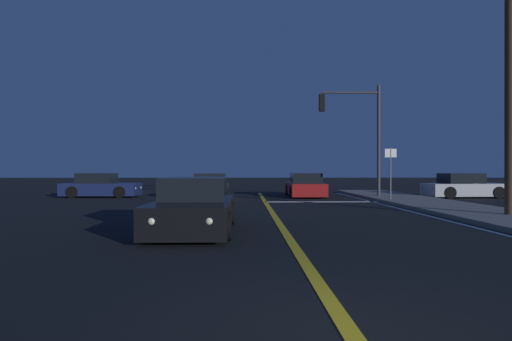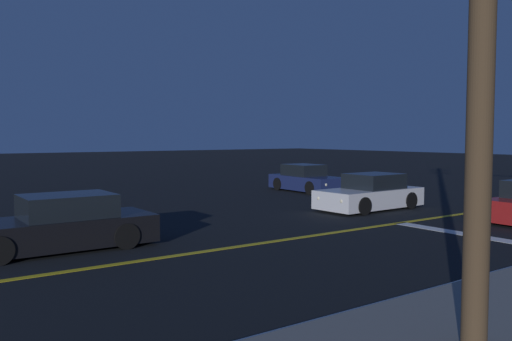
{
  "view_description": "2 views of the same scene",
  "coord_description": "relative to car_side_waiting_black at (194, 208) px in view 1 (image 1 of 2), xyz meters",
  "views": [
    {
      "loc": [
        -1.0,
        -3.98,
        1.54
      ],
      "look_at": [
        -0.52,
        13.89,
        1.5
      ],
      "focal_mm": 30.93,
      "sensor_mm": 36.0,
      "label": 1
    },
    {
      "loc": [
        10.84,
        3.64,
        2.76
      ],
      "look_at": [
        -0.96,
        12.04,
        1.81
      ],
      "focal_mm": 36.99,
      "sensor_mm": 36.0,
      "label": 2
    }
  ],
  "objects": [
    {
      "name": "car_distant_tail_white",
      "position": [
        -0.49,
        11.53,
        -0.0
      ],
      "size": [
        2.03,
        4.32,
        1.34
      ],
      "rotation": [
        0.0,
        0.0,
        3.17
      ],
      "color": "silver",
      "rests_on": "ground"
    },
    {
      "name": "lane_line_edge_right",
      "position": [
        7.35,
        2.13,
        -0.58
      ],
      "size": [
        0.16,
        31.34,
        0.01
      ],
      "primitive_type": "cube",
      "color": "white",
      "rests_on": "ground"
    },
    {
      "name": "sidewalk_right",
      "position": [
        9.2,
        2.13,
        -0.51
      ],
      "size": [
        3.2,
        33.18,
        0.15
      ],
      "primitive_type": "cube",
      "color": "slate",
      "rests_on": "ground"
    },
    {
      "name": "car_following_oncoming_silver",
      "position": [
        13.35,
        12.81,
        -0.0
      ],
      "size": [
        4.41,
        2.09,
        1.34
      ],
      "rotation": [
        0.0,
        0.0,
        -1.53
      ],
      "color": "#B2B5BA",
      "rests_on": "ground"
    },
    {
      "name": "ground_plane",
      "position": [
        2.25,
        -7.09,
        -0.58
      ],
      "size": [
        160.0,
        160.0,
        0.0
      ],
      "primitive_type": "plane",
      "color": "black"
    },
    {
      "name": "street_sign_corner",
      "position": [
        8.1,
        9.35,
        1.13
      ],
      "size": [
        0.56,
        0.06,
        2.56
      ],
      "color": "slate",
      "rests_on": "ground"
    },
    {
      "name": "car_far_approaching_red",
      "position": [
        4.73,
        13.96,
        0.0
      ],
      "size": [
        2.05,
        4.69,
        1.34
      ],
      "rotation": [
        0.0,
        0.0,
        -0.02
      ],
      "color": "maroon",
      "rests_on": "ground"
    },
    {
      "name": "car_lead_oncoming_navy",
      "position": [
        -6.8,
        13.79,
        -0.0
      ],
      "size": [
        4.24,
        1.94,
        1.34
      ],
      "rotation": [
        0.0,
        0.0,
        -1.6
      ],
      "color": "navy",
      "rests_on": "ground"
    },
    {
      "name": "lane_line_center",
      "position": [
        2.25,
        2.13,
        -0.58
      ],
      "size": [
        0.2,
        31.34,
        0.01
      ],
      "primitive_type": "cube",
      "color": "gold",
      "rests_on": "ground"
    },
    {
      "name": "traffic_signal_near_right",
      "position": [
        7.3,
        12.15,
        3.39
      ],
      "size": [
        3.27,
        0.28,
        6.03
      ],
      "rotation": [
        0.0,
        0.0,
        3.14
      ],
      "color": "#38383D",
      "rests_on": "ground"
    },
    {
      "name": "stop_bar",
      "position": [
        4.93,
        9.85,
        -0.58
      ],
      "size": [
        5.35,
        0.5,
        0.01
      ],
      "primitive_type": "cube",
      "color": "white",
      "rests_on": "ground"
    },
    {
      "name": "car_side_waiting_black",
      "position": [
        0.0,
        0.0,
        0.0
      ],
      "size": [
        1.94,
        4.65,
        1.34
      ],
      "rotation": [
        0.0,
        0.0,
        3.14
      ],
      "color": "black",
      "rests_on": "ground"
    },
    {
      "name": "utility_pole_right",
      "position": [
        9.5,
        2.38,
        4.4
      ],
      "size": [
        1.97,
        0.31,
        9.56
      ],
      "color": "#4C3823",
      "rests_on": "ground"
    }
  ]
}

